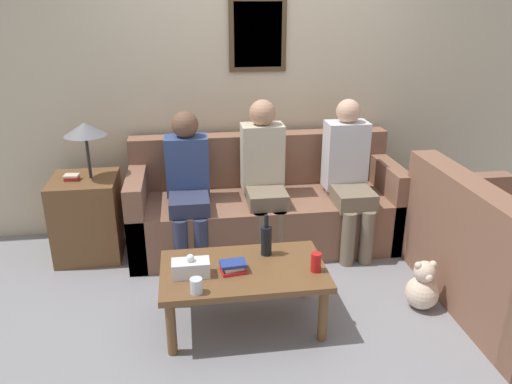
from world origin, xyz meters
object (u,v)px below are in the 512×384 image
Objects in this scene: coffee_table at (243,276)px; drinking_glass at (196,286)px; couch_side at (500,262)px; person_middle at (264,172)px; couch_main at (264,207)px; wine_bottle at (266,240)px; person_left at (188,181)px; teddy_bear at (423,288)px; person_right at (349,172)px.

drinking_glass is (-0.30, -0.24, 0.10)m from coffee_table.
couch_side reaches higher than drinking_glass.
coffee_table is 0.84× the size of person_middle.
couch_main is at bearing 74.39° from coffee_table.
couch_side is at bearing -0.87° from coffee_table.
drinking_glass reaches higher than coffee_table.
person_middle is (0.12, 0.87, 0.17)m from wine_bottle.
person_middle is (0.60, 1.27, 0.23)m from drinking_glass.
person_middle is at bearing -101.59° from couch_main.
couch_side is at bearing -26.26° from person_left.
person_middle reaches higher than teddy_bear.
couch_side is at bearing -1.90° from teddy_bear.
couch_main is 1.01m from wine_bottle.
wine_bottle reaches higher than drinking_glass.
wine_bottle is at bearing -98.52° from couch_main.
coffee_table is 2.93× the size of teddy_bear.
drinking_glass is at bearing 95.94° from couch_side.
person_right is at bearing -6.02° from person_middle.
wine_bottle is 0.24× the size of person_left.
teddy_bear is (0.24, -0.97, -0.52)m from person_right.
person_middle is at bearing 81.89° from wine_bottle.
person_left reaches higher than couch_side.
drinking_glass is at bearing -171.41° from teddy_bear.
drinking_glass is 0.26× the size of teddy_bear.
couch_side reaches higher than coffee_table.
person_right is at bearing -15.68° from couch_main.
person_right is at bearing 37.93° from couch_side.
person_right reaches higher than coffee_table.
drinking_glass reaches higher than teddy_bear.
coffee_table is 1.08m from person_left.
person_right reaches higher than couch_side.
person_left is at bearing -176.54° from person_middle.
couch_main is at bearing 78.41° from person_middle.
person_left reaches higher than couch_main.
person_right reaches higher than person_left.
teddy_bear is at bearing -9.10° from wine_bottle.
coffee_table is 0.40m from drinking_glass.
couch_main is 1.80× the size of person_right.
person_middle is at bearing 64.80° from drinking_glass.
couch_side is 1.21× the size of person_middle.
person_middle is 1.49m from teddy_bear.
person_right is (-0.77, 0.98, 0.35)m from couch_side.
person_middle reaches higher than wine_bottle.
person_middle is at bearing 73.95° from coffee_table.
couch_side is at bearing -52.07° from person_right.
coffee_table is at bearing -72.27° from person_left.
person_left is at bearing 146.98° from teddy_bear.
couch_side reaches higher than teddy_bear.
person_middle reaches higher than person_right.
couch_main is 1.52m from drinking_glass.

